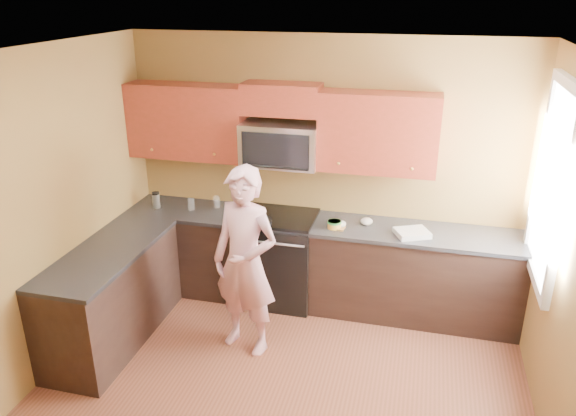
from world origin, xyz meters
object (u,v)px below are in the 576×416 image
(woman, at_px, (245,262))
(frying_pan, at_px, (259,224))
(travel_mug, at_px, (157,208))
(butter_tub, at_px, (334,228))
(microwave, at_px, (281,165))
(stove, at_px, (278,258))

(woman, height_order, frying_pan, woman)
(frying_pan, xyz_separation_m, travel_mug, (-1.20, 0.22, -0.03))
(frying_pan, distance_m, travel_mug, 1.22)
(woman, height_order, butter_tub, woman)
(frying_pan, distance_m, butter_tub, 0.73)
(microwave, xyz_separation_m, butter_tub, (0.60, -0.23, -0.53))
(stove, xyz_separation_m, travel_mug, (-1.32, -0.03, 0.45))
(stove, bearing_deg, frying_pan, -115.18)
(microwave, xyz_separation_m, woman, (-0.06, -1.01, -0.58))
(frying_pan, height_order, butter_tub, frying_pan)
(microwave, distance_m, frying_pan, 0.64)
(woman, relative_size, butter_tub, 12.80)
(woman, bearing_deg, stove, 101.44)
(butter_tub, bearing_deg, microwave, 159.29)
(stove, height_order, travel_mug, travel_mug)
(stove, distance_m, microwave, 0.98)
(stove, relative_size, microwave, 1.25)
(microwave, height_order, travel_mug, microwave)
(butter_tub, distance_m, travel_mug, 1.92)
(travel_mug, bearing_deg, stove, 1.46)
(frying_pan, bearing_deg, microwave, 75.41)
(woman, distance_m, travel_mug, 1.53)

